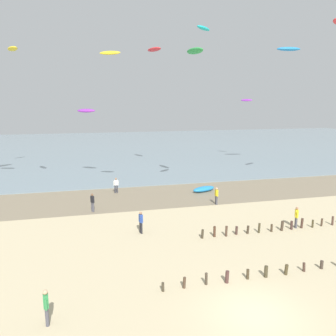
% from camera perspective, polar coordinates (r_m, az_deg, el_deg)
% --- Properties ---
extents(ground_plane, '(160.00, 160.00, 0.00)m').
position_cam_1_polar(ground_plane, '(17.37, 15.01, -23.44)').
color(ground_plane, '#C6B58C').
extents(wet_sand_strip, '(120.00, 8.64, 0.01)m').
position_cam_1_polar(wet_sand_strip, '(35.04, -1.05, -4.84)').
color(wet_sand_strip, '#84755B').
rests_on(wet_sand_strip, ground).
extents(sea, '(160.00, 70.00, 0.10)m').
position_cam_1_polar(sea, '(73.19, -7.72, 3.67)').
color(sea, gray).
rests_on(sea, ground).
extents(groyne_near, '(12.38, 0.35, 0.70)m').
position_cam_1_polar(groyne_near, '(20.59, 17.66, -16.70)').
color(groyne_near, '#41392B').
rests_on(groyne_near, ground).
extents(groyne_mid, '(12.21, 0.34, 0.82)m').
position_cam_1_polar(groyne_mid, '(26.90, 17.55, -9.73)').
color(groyne_mid, '#3E3627').
rests_on(groyne_mid, ground).
extents(person_nearest_camera, '(0.36, 0.52, 1.71)m').
position_cam_1_polar(person_nearest_camera, '(30.63, -12.98, -5.77)').
color(person_nearest_camera, '#4C4C56').
rests_on(person_nearest_camera, ground).
extents(person_mid_beach, '(0.27, 0.57, 1.71)m').
position_cam_1_polar(person_mid_beach, '(16.72, -20.39, -21.56)').
color(person_mid_beach, '#4C4C56').
rests_on(person_mid_beach, ground).
extents(person_left_flank, '(0.57, 0.26, 1.71)m').
position_cam_1_polar(person_left_flank, '(36.30, -9.01, -2.91)').
color(person_left_flank, '#383842').
rests_on(person_left_flank, ground).
extents(person_right_flank, '(0.23, 0.57, 1.71)m').
position_cam_1_polar(person_right_flank, '(32.24, 8.41, -4.73)').
color(person_right_flank, '#4C4C56').
rests_on(person_right_flank, ground).
extents(person_far_down_beach, '(0.35, 0.53, 1.71)m').
position_cam_1_polar(person_far_down_beach, '(28.10, 21.40, -7.86)').
color(person_far_down_beach, '#4C4C56').
rests_on(person_far_down_beach, ground).
extents(person_trailing_behind, '(0.29, 0.56, 1.71)m').
position_cam_1_polar(person_trailing_behind, '(25.25, -4.74, -9.27)').
color(person_trailing_behind, '#232328').
rests_on(person_trailing_behind, ground).
extents(grounded_kite, '(3.04, 1.95, 0.57)m').
position_cam_1_polar(grounded_kite, '(36.82, 6.24, -3.64)').
color(grounded_kite, '#2384D1').
rests_on(grounded_kite, ground).
extents(kite_aloft_0, '(3.31, 1.57, 0.56)m').
position_cam_1_polar(kite_aloft_0, '(48.71, 20.20, 18.83)').
color(kite_aloft_0, '#2384D1').
extents(kite_aloft_1, '(1.95, 2.96, 0.61)m').
position_cam_1_polar(kite_aloft_1, '(44.98, -2.41, 19.88)').
color(kite_aloft_1, red).
extents(kite_aloft_3, '(1.72, 2.48, 0.48)m').
position_cam_1_polar(kite_aloft_3, '(38.12, -25.39, 18.20)').
color(kite_aloft_3, yellow).
extents(kite_aloft_4, '(1.67, 2.98, 0.79)m').
position_cam_1_polar(kite_aloft_4, '(35.58, 4.68, 19.60)').
color(kite_aloft_4, green).
extents(kite_aloft_5, '(1.87, 1.82, 0.53)m').
position_cam_1_polar(kite_aloft_5, '(57.09, 13.49, 11.39)').
color(kite_aloft_5, purple).
extents(kite_aloft_6, '(2.56, 2.17, 0.60)m').
position_cam_1_polar(kite_aloft_6, '(41.43, -14.03, 9.64)').
color(kite_aloft_6, purple).
extents(kite_aloft_8, '(2.14, 1.45, 0.54)m').
position_cam_1_polar(kite_aloft_8, '(32.76, -10.04, 19.09)').
color(kite_aloft_8, yellow).
extents(kite_aloft_10, '(2.02, 1.93, 0.50)m').
position_cam_1_polar(kite_aloft_10, '(31.79, 6.17, 23.00)').
color(kite_aloft_10, '#19B2B7').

